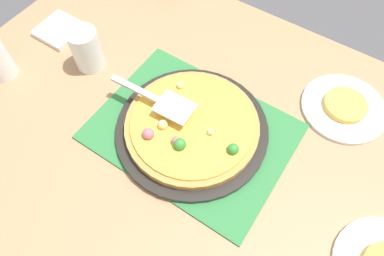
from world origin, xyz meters
The scene contains 10 objects.
ground_plane centered at (0.00, 0.00, 0.00)m, with size 8.00×8.00×0.00m, color #4C4C51.
dining_table centered at (0.00, 0.00, 0.64)m, with size 1.40×1.00×0.75m.
placemat centered at (0.00, 0.00, 0.75)m, with size 0.48×0.36×0.01m, color #2D753D.
pizza_pan centered at (0.00, 0.00, 0.76)m, with size 0.38×0.38×0.01m, color black.
pizza centered at (0.00, 0.00, 0.78)m, with size 0.33×0.33×0.05m.
plate_far_right centered at (0.29, 0.28, 0.76)m, with size 0.22×0.22×0.01m, color white.
served_slice_right centered at (0.29, 0.28, 0.77)m, with size 0.11×0.11×0.02m, color #EAB747.
cup_far centered at (-0.36, 0.03, 0.81)m, with size 0.08×0.08×0.12m, color white.
pizza_server centered at (-0.10, 0.00, 0.82)m, with size 0.23×0.07×0.01m.
napkin_stack centered at (-0.53, 0.07, 0.76)m, with size 0.12×0.12×0.02m, color white.
Camera 1 is at (0.25, -0.37, 1.51)m, focal length 32.77 mm.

